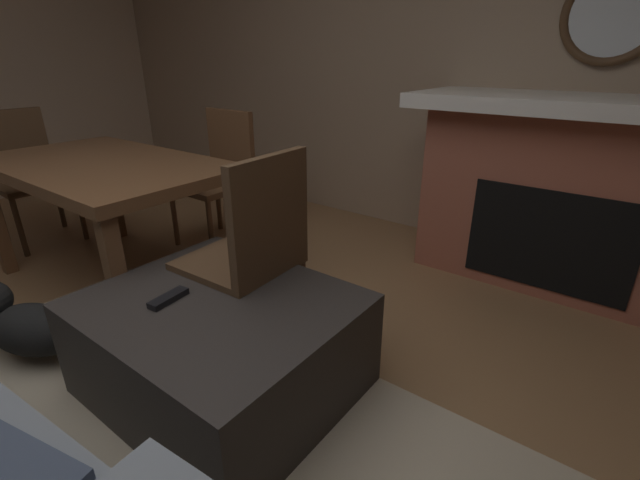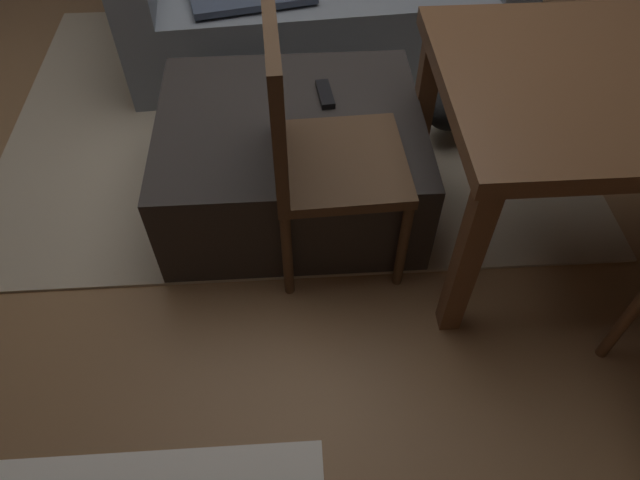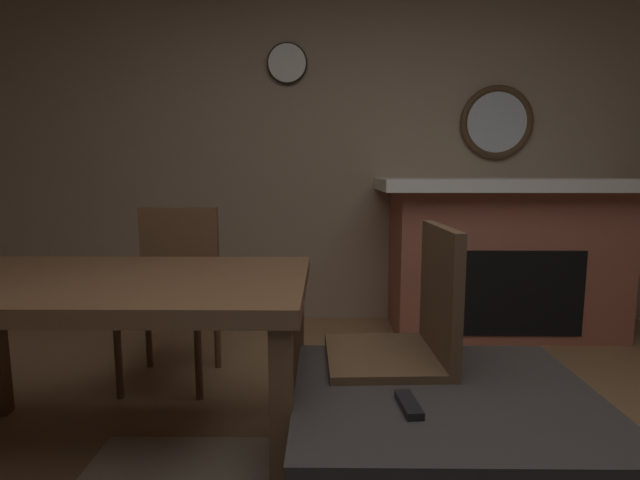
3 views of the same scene
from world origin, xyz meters
name	(u,v)px [view 3 (image 3 of 3)]	position (x,y,z in m)	size (l,w,h in m)	color
wall_back_fireplace_side	(364,129)	(0.00, -2.71, 1.44)	(7.74, 0.12, 2.88)	#9E846B
fireplace	(504,256)	(-0.96, -2.33, 0.55)	(1.76, 0.76, 1.08)	#9E5642
round_wall_mirror	(497,122)	(-0.96, -2.62, 1.48)	(0.53, 0.05, 0.53)	#4C331E
ottoman_coffee_table	(443,451)	(-0.10, -0.49, 0.21)	(0.98, 0.84, 0.42)	#2D2826
tv_remote	(409,405)	(0.04, -0.37, 0.43)	(0.05, 0.16, 0.02)	black
dining_table	(105,299)	(1.11, -0.75, 0.66)	(1.50, 0.87, 0.74)	brown
dining_chair_west	(410,334)	(-0.03, -0.75, 0.52)	(0.46, 0.46, 0.93)	#513823
dining_chair_south	(175,283)	(1.11, -1.58, 0.52)	(0.45, 0.45, 0.93)	brown
wall_clock	(287,63)	(0.56, -2.62, 1.90)	(0.29, 0.03, 0.29)	silver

